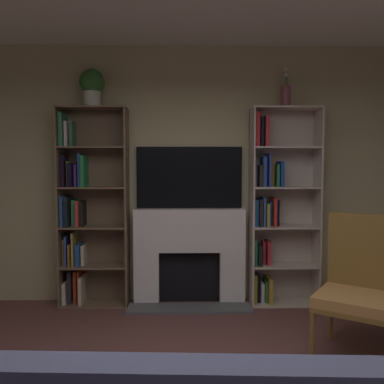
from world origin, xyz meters
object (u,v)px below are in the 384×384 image
at_px(bookshelf_right, 275,207).
at_px(vase_with_flowers, 286,95).
at_px(bookshelf_left, 86,210).
at_px(potted_plant, 92,86).
at_px(armchair, 363,286).
at_px(tv, 189,177).
at_px(fireplace, 189,254).

bearing_deg(bookshelf_right, vase_with_flowers, -16.49).
bearing_deg(vase_with_flowers, bookshelf_left, 178.93).
height_order(potted_plant, vase_with_flowers, vase_with_flowers).
relative_size(bookshelf_left, armchair, 1.91).
bearing_deg(bookshelf_right, tv, 174.57).
height_order(tv, vase_with_flowers, vase_with_flowers).
bearing_deg(fireplace, bookshelf_left, -179.87).
relative_size(fireplace, bookshelf_right, 0.61).
relative_size(bookshelf_left, potted_plant, 5.32).
height_order(bookshelf_right, vase_with_flowers, vase_with_flowers).
bearing_deg(armchair, bookshelf_right, 108.64).
relative_size(tv, potted_plant, 2.89).
height_order(bookshelf_left, armchair, bookshelf_left).
bearing_deg(fireplace, bookshelf_right, -0.86).
bearing_deg(tv, bookshelf_right, -5.43).
relative_size(bookshelf_left, bookshelf_right, 1.00).
height_order(bookshelf_left, vase_with_flowers, vase_with_flowers).
xyz_separation_m(fireplace, bookshelf_right, (0.96, -0.01, 0.53)).
bearing_deg(fireplace, tv, 90.00).
height_order(fireplace, potted_plant, potted_plant).
distance_m(bookshelf_right, potted_plant, 2.42).
xyz_separation_m(tv, vase_with_flowers, (1.06, -0.12, 0.91)).
bearing_deg(armchair, potted_plant, 152.49).
distance_m(tv, bookshelf_left, 1.21).
bearing_deg(fireplace, armchair, -43.39).
bearing_deg(potted_plant, bookshelf_left, 157.05).
xyz_separation_m(bookshelf_left, bookshelf_right, (2.11, -0.01, 0.02)).
xyz_separation_m(potted_plant, armchair, (2.45, -1.28, -1.85)).
xyz_separation_m(bookshelf_right, vase_with_flowers, (0.10, -0.03, 1.24)).
distance_m(bookshelf_left, potted_plant, 1.36).
bearing_deg(potted_plant, fireplace, 2.35).
bearing_deg(vase_with_flowers, bookshelf_right, 163.51).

